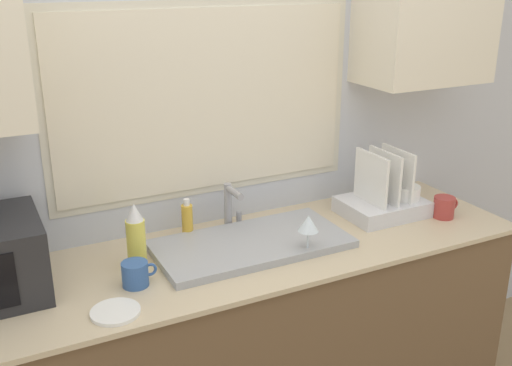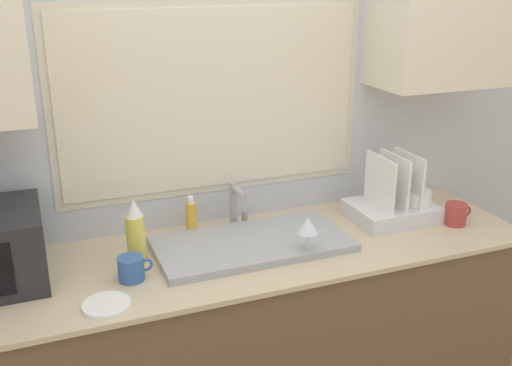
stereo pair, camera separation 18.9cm
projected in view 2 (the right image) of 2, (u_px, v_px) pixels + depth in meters
countertop at (242, 349)px, 2.46m from camera, size 2.31×0.67×0.91m
wall_back at (214, 109)px, 2.42m from camera, size 6.00×0.38×2.60m
sink_basin at (252, 244)px, 2.33m from camera, size 0.75×0.38×0.03m
faucet at (236, 202)px, 2.47m from camera, size 0.08×0.14×0.19m
dish_rack at (394, 204)px, 2.57m from camera, size 0.35×0.27×0.29m
spray_bottle at (135, 232)px, 2.18m from camera, size 0.07×0.07×0.25m
soap_bottle at (191, 218)px, 2.42m from camera, size 0.04×0.04×0.16m
mug_near_sink at (131, 269)px, 2.08m from camera, size 0.12×0.09×0.09m
wine_glass at (308, 227)px, 2.21m from camera, size 0.08×0.08×0.16m
mug_by_rack at (456, 214)px, 2.53m from camera, size 0.12×0.09×0.09m
small_plate at (106, 305)px, 1.92m from camera, size 0.16×0.16×0.01m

